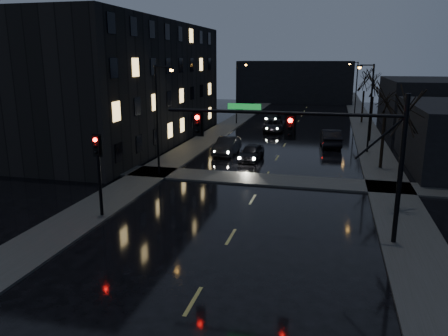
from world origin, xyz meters
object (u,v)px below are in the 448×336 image
Objects in this scene: lead_car at (331,138)px; oncoming_car_b at (227,146)px; oncoming_car_c at (274,126)px; oncoming_car_d at (273,117)px; oncoming_car_a at (252,152)px.

oncoming_car_b is at bearing 28.04° from lead_car.
oncoming_car_b is 14.03m from oncoming_car_c.
lead_car is at bearing -50.46° from oncoming_car_c.
lead_car is (7.90, -16.10, 0.20)m from oncoming_car_d.
oncoming_car_c is at bearing 81.49° from oncoming_car_b.
oncoming_car_c is at bearing 93.87° from oncoming_car_a.
oncoming_car_c is 10.18m from lead_car.
oncoming_car_c is (2.50, 13.80, -0.07)m from oncoming_car_b.
oncoming_car_b is (-2.60, 1.91, 0.08)m from oncoming_car_a.
oncoming_car_a is 0.80× the size of oncoming_car_c.
oncoming_car_c reaches higher than oncoming_car_a.
oncoming_car_a is at bearing -34.49° from oncoming_car_b.
lead_car reaches higher than oncoming_car_b.
lead_car is at bearing 35.38° from oncoming_car_b.
oncoming_car_b reaches higher than oncoming_car_a.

